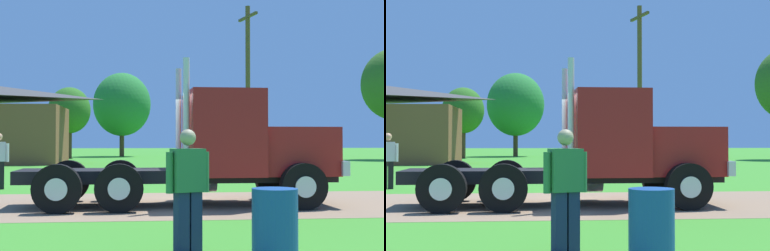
% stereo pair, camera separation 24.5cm
% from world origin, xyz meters
% --- Properties ---
extents(ground_plane, '(200.00, 200.00, 0.00)m').
position_xyz_m(ground_plane, '(0.00, 0.00, 0.00)').
color(ground_plane, '#3C8D29').
extents(dirt_track, '(120.00, 5.46, 0.01)m').
position_xyz_m(dirt_track, '(0.00, 0.00, 0.00)').
color(dirt_track, '#8C7156').
rests_on(dirt_track, ground_plane).
extents(truck_foreground_white, '(7.27, 2.73, 3.26)m').
position_xyz_m(truck_foreground_white, '(1.10, -0.28, 1.22)').
color(truck_foreground_white, black).
rests_on(truck_foreground_white, ground_plane).
extents(visitor_by_barrel, '(0.59, 0.38, 1.63)m').
position_xyz_m(visitor_by_barrel, '(-0.20, -5.64, 0.88)').
color(visitor_by_barrel, '#33723F').
rests_on(visitor_by_barrel, ground_plane).
extents(steel_barrel, '(0.57, 0.57, 0.89)m').
position_xyz_m(steel_barrel, '(0.83, -6.21, 0.44)').
color(steel_barrel, '#19478C').
rests_on(steel_barrel, ground_plane).
extents(utility_pole_near, '(0.68, 2.17, 9.00)m').
position_xyz_m(utility_pole_near, '(5.22, 17.19, 4.76)').
color(utility_pole_near, brown).
rests_on(utility_pole_near, ground_plane).
extents(tree_mid, '(3.55, 3.55, 6.02)m').
position_xyz_m(tree_mid, '(-6.64, 34.50, 4.04)').
color(tree_mid, '#513823').
rests_on(tree_mid, ground_plane).
extents(tree_right, '(5.45, 5.45, 7.94)m').
position_xyz_m(tree_right, '(-2.38, 39.82, 4.93)').
color(tree_right, '#513823').
rests_on(tree_right, ground_plane).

